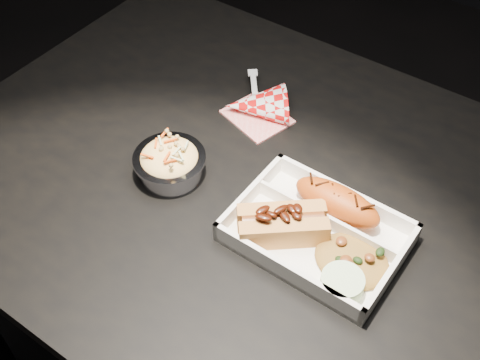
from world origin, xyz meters
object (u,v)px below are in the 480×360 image
Objects in this scene: dining_table at (282,229)px; napkin_fork at (256,105)px; foil_coleslaw_cup at (170,161)px; hotdog at (283,223)px; fried_pastry at (337,202)px; food_tray at (317,235)px.

dining_table is 0.23m from napkin_fork.
foil_coleslaw_cup is at bearing -158.26° from dining_table.
napkin_fork is (-0.15, 0.14, 0.11)m from dining_table.
hotdog is at bearing -60.90° from dining_table.
foil_coleslaw_cup is (-0.22, 0.00, -0.00)m from hotdog.
fried_pastry is 0.28m from foil_coleslaw_cup.
napkin_fork is at bearing 137.46° from dining_table.
foil_coleslaw_cup reaches higher than dining_table.
foil_coleslaw_cup is at bearing -174.58° from food_tray.
food_tray is at bearing -9.08° from hotdog.
foil_coleslaw_cup is at bearing -163.63° from fried_pastry.
napkin_fork reaches higher than foil_coleslaw_cup.
fried_pastry is (0.09, 0.01, 0.12)m from dining_table.
food_tray is at bearing -29.04° from dining_table.
fried_pastry is at bearing 4.62° from dining_table.
fried_pastry is at bearing 16.37° from foil_coleslaw_cup.
hotdog is (-0.05, -0.03, 0.02)m from food_tray.
fried_pastry is 1.21× the size of foil_coleslaw_cup.
napkin_fork is at bearing 151.25° from fried_pastry.
napkin_fork is (-0.24, 0.18, 0.01)m from food_tray.
dining_table is 8.40× the size of fried_pastry.
hotdog reaches higher than dining_table.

